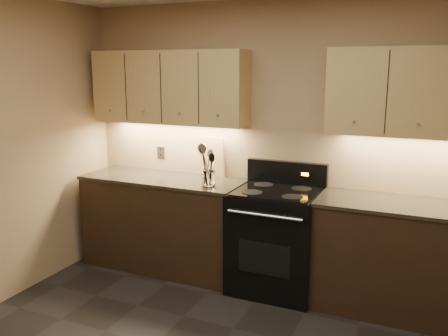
{
  "coord_description": "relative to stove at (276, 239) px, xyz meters",
  "views": [
    {
      "loc": [
        1.3,
        -2.2,
        1.99
      ],
      "look_at": [
        -0.33,
        1.45,
        1.14
      ],
      "focal_mm": 38.0,
      "sensor_mm": 36.0,
      "label": 1
    }
  ],
  "objects": [
    {
      "name": "wall_back",
      "position": [
        -0.08,
        0.32,
        0.82
      ],
      "size": [
        4.0,
        0.04,
        2.6
      ],
      "primitive_type": "cube",
      "color": "tan",
      "rests_on": "ground"
    },
    {
      "name": "counter_left",
      "position": [
        -1.18,
        0.02,
        -0.01
      ],
      "size": [
        1.62,
        0.62,
        0.93
      ],
      "color": "black",
      "rests_on": "ground"
    },
    {
      "name": "counter_right",
      "position": [
        1.1,
        0.02,
        -0.01
      ],
      "size": [
        1.46,
        0.62,
        0.93
      ],
      "color": "black",
      "rests_on": "ground"
    },
    {
      "name": "stove",
      "position": [
        0.0,
        0.0,
        0.0
      ],
      "size": [
        0.76,
        0.68,
        1.14
      ],
      "color": "black",
      "rests_on": "ground"
    },
    {
      "name": "upper_cab_left",
      "position": [
        -1.18,
        0.17,
        1.32
      ],
      "size": [
        1.6,
        0.3,
        0.7
      ],
      "primitive_type": "cube",
      "color": "tan",
      "rests_on": "wall_back"
    },
    {
      "name": "upper_cab_right",
      "position": [
        1.1,
        0.17,
        1.32
      ],
      "size": [
        1.44,
        0.3,
        0.7
      ],
      "primitive_type": "cube",
      "color": "tan",
      "rests_on": "wall_back"
    },
    {
      "name": "outlet_plate",
      "position": [
        -1.38,
        0.31,
        0.64
      ],
      "size": [
        0.08,
        0.01,
        0.12
      ],
      "primitive_type": "cube",
      "color": "#B2B5BA",
      "rests_on": "wall_back"
    },
    {
      "name": "utensil_crock",
      "position": [
        -0.62,
        -0.1,
        0.52
      ],
      "size": [
        0.14,
        0.14,
        0.15
      ],
      "color": "white",
      "rests_on": "counter_left"
    },
    {
      "name": "cutting_board",
      "position": [
        -0.78,
        0.29,
        0.65
      ],
      "size": [
        0.31,
        0.12,
        0.39
      ],
      "primitive_type": "cube",
      "rotation": [
        0.09,
        0.0,
        -0.22
      ],
      "color": "tan",
      "rests_on": "counter_left"
    },
    {
      "name": "wooden_spoon",
      "position": [
        -0.65,
        -0.12,
        0.63
      ],
      "size": [
        0.1,
        0.1,
        0.33
      ],
      "primitive_type": null,
      "rotation": [
        -0.12,
        0.14,
        0.09
      ],
      "color": "tan",
      "rests_on": "utensil_crock"
    },
    {
      "name": "black_spoon",
      "position": [
        -0.62,
        -0.09,
        0.62
      ],
      "size": [
        0.12,
        0.11,
        0.31
      ],
      "primitive_type": null,
      "rotation": [
        0.13,
        0.19,
        -0.12
      ],
      "color": "black",
      "rests_on": "utensil_crock"
    },
    {
      "name": "black_turner",
      "position": [
        -0.62,
        -0.13,
        0.64
      ],
      "size": [
        0.17,
        0.13,
        0.36
      ],
      "primitive_type": null,
      "rotation": [
        -0.15,
        -0.16,
        0.39
      ],
      "color": "black",
      "rests_on": "utensil_crock"
    },
    {
      "name": "steel_spatula",
      "position": [
        -0.6,
        -0.09,
        0.65
      ],
      "size": [
        0.21,
        0.11,
        0.38
      ],
      "primitive_type": null,
      "rotation": [
        0.08,
        -0.28,
        -0.3
      ],
      "color": "silver",
      "rests_on": "utensil_crock"
    },
    {
      "name": "steel_skimmer",
      "position": [
        -0.59,
        -0.11,
        0.65
      ],
      "size": [
        0.19,
        0.1,
        0.38
      ],
      "primitive_type": null,
      "rotation": [
        -0.02,
        -0.27,
        0.0
      ],
      "color": "silver",
      "rests_on": "utensil_crock"
    }
  ]
}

